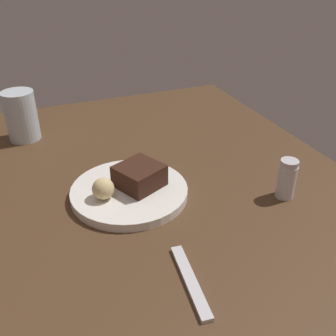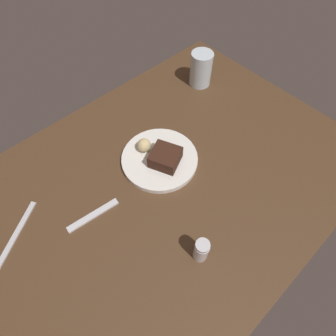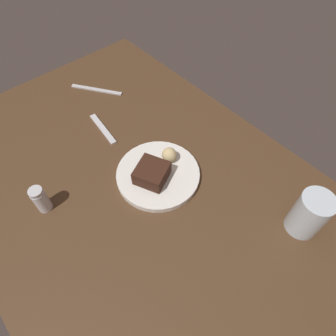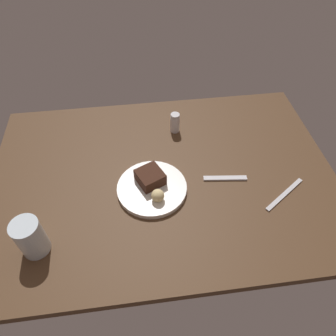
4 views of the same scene
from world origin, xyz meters
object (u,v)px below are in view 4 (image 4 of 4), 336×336
dessert_plate (152,188)px  bread_roll (158,195)px  chocolate_cake_slice (150,177)px  water_glass (31,237)px  butter_knife (284,194)px  dessert_spoon (225,178)px  salt_shaker (175,123)px

dessert_plate → bread_roll: bearing=104.7°
chocolate_cake_slice → bread_roll: bearing=102.3°
chocolate_cake_slice → water_glass: size_ratio=0.65×
dessert_plate → butter_knife: size_ratio=1.23×
dessert_plate → water_glass: water_glass is taller
water_glass → bread_roll: bearing=-162.5°
bread_roll → butter_knife: size_ratio=0.22×
bread_roll → dessert_spoon: (-24.13, -6.94, -3.53)cm
dessert_plate → dessert_spoon: (-25.55, -1.51, -0.53)cm
dessert_spoon → bread_roll: bearing=22.7°
dessert_plate → bread_roll: (-1.43, 5.44, 2.99)cm
chocolate_cake_slice → salt_shaker: size_ratio=1.00×
bread_roll → butter_knife: bread_roll is taller
dessert_plate → water_glass: (35.19, 16.97, 5.36)cm
bread_roll → dessert_plate: bearing=-75.3°
chocolate_cake_slice → butter_knife: chocolate_cake_slice is taller
bread_roll → dessert_spoon: 25.35cm
dessert_plate → water_glass: 39.43cm
chocolate_cake_slice → dessert_spoon: size_ratio=0.55×
chocolate_cake_slice → salt_shaker: (-12.14, -26.23, 0.08)cm
water_glass → butter_knife: bearing=-173.3°
salt_shaker → butter_knife: bearing=131.0°
chocolate_cake_slice → dessert_spoon: bearing=178.2°
salt_shaker → water_glass: size_ratio=0.65×
dessert_spoon → butter_knife: (-17.87, 9.24, -0.10)cm
dessert_plate → chocolate_cake_slice: 3.86cm
dessert_plate → salt_shaker: bearing=-112.6°
dessert_plate → dessert_spoon: size_ratio=1.55×
dessert_plate → butter_knife: bearing=169.9°
bread_roll → salt_shaker: bearing=-107.1°
dessert_plate → chocolate_cake_slice: bearing=-83.6°
salt_shaker → dessert_spoon: bearing=116.8°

